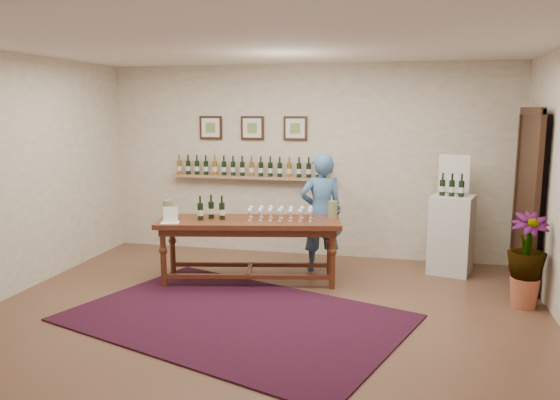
% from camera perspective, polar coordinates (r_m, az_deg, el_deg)
% --- Properties ---
extents(ground, '(6.00, 6.00, 0.00)m').
position_cam_1_polar(ground, '(5.96, -1.74, -11.75)').
color(ground, brown).
rests_on(ground, ground).
extents(room_shell, '(6.00, 6.00, 6.00)m').
position_cam_1_polar(room_shell, '(7.34, 18.20, 0.88)').
color(room_shell, beige).
rests_on(room_shell, ground).
extents(rug, '(3.90, 3.21, 0.02)m').
position_cam_1_polar(rug, '(5.84, -4.61, -12.16)').
color(rug, '#4C0D16').
rests_on(rug, ground).
extents(tasting_table, '(2.36, 1.15, 0.80)m').
position_cam_1_polar(tasting_table, '(6.82, -3.25, -3.04)').
color(tasting_table, '#461A11').
rests_on(tasting_table, ground).
extents(table_glasses, '(1.20, 0.43, 0.16)m').
position_cam_1_polar(table_glasses, '(6.78, 0.06, -1.36)').
color(table_glasses, silver).
rests_on(table_glasses, tasting_table).
extents(table_bottles, '(0.35, 0.27, 0.33)m').
position_cam_1_polar(table_bottles, '(6.85, -7.21, -0.60)').
color(table_bottles, black).
rests_on(table_bottles, tasting_table).
extents(pitcher_left, '(0.18, 0.18, 0.23)m').
position_cam_1_polar(pitcher_left, '(7.03, -11.63, -0.91)').
color(pitcher_left, olive).
rests_on(pitcher_left, tasting_table).
extents(pitcher_right, '(0.16, 0.16, 0.21)m').
position_cam_1_polar(pitcher_right, '(6.92, 5.53, -0.99)').
color(pitcher_right, olive).
rests_on(pitcher_right, tasting_table).
extents(menu_card, '(0.25, 0.22, 0.19)m').
position_cam_1_polar(menu_card, '(6.73, -11.37, -1.50)').
color(menu_card, silver).
rests_on(menu_card, tasting_table).
extents(display_pedestal, '(0.64, 0.64, 1.04)m').
position_cam_1_polar(display_pedestal, '(7.58, 17.47, -3.44)').
color(display_pedestal, silver).
rests_on(display_pedestal, ground).
extents(pedestal_bottles, '(0.28, 0.14, 0.27)m').
position_cam_1_polar(pedestal_bottles, '(7.41, 17.52, 1.42)').
color(pedestal_bottles, black).
rests_on(pedestal_bottles, display_pedestal).
extents(info_sign, '(0.39, 0.12, 0.55)m').
position_cam_1_polar(info_sign, '(7.59, 17.73, 2.65)').
color(info_sign, silver).
rests_on(info_sign, display_pedestal).
extents(potted_plant, '(0.49, 0.49, 0.91)m').
position_cam_1_polar(potted_plant, '(6.54, 24.36, -5.76)').
color(potted_plant, '#AE553A').
rests_on(potted_plant, ground).
extents(person, '(0.67, 0.55, 1.58)m').
position_cam_1_polar(person, '(7.30, 4.31, -1.33)').
color(person, '#3D6490').
rests_on(person, ground).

